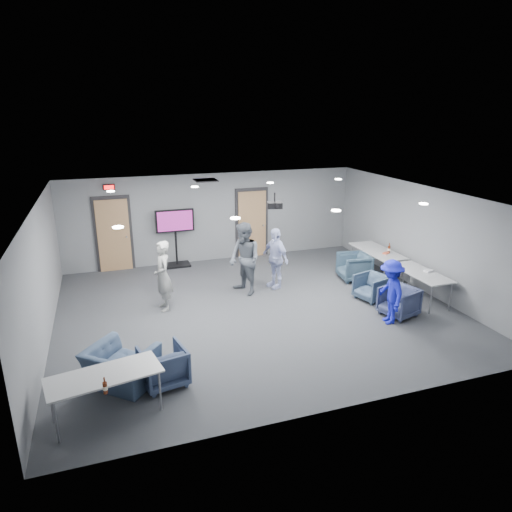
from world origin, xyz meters
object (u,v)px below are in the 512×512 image
object	(u,v)px
person_a	(163,276)
chair_right_a	(354,267)
table_right_b	(421,274)
table_right_a	(377,252)
projector	(275,205)
chair_front_a	(163,366)
chair_front_b	(121,367)
chair_right_c	(399,302)
person_d	(390,292)
bottle_front	(105,388)
bottle_right	(389,249)
person_c	(275,258)
tv_stand	(176,234)
chair_right_b	(371,287)
table_front_left	(104,377)
person_b	(245,259)

from	to	relation	value
person_a	chair_right_a	distance (m)	5.28
chair_right_a	table_right_b	world-z (taller)	chair_right_a
table_right_a	projector	bearing A→B (deg)	102.80
chair_front_a	chair_front_b	size ratio (longest dim) A/B	0.70
chair_right_c	chair_front_b	xyz separation A→B (m)	(-6.15, -0.84, 0.01)
person_d	chair_right_a	distance (m)	2.72
chair_right_c	bottle_front	world-z (taller)	bottle_front
bottle_front	bottle_right	distance (m)	8.72
person_c	chair_front_a	bearing A→B (deg)	-62.84
chair_right_a	tv_stand	world-z (taller)	tv_stand
chair_right_b	chair_front_a	world-z (taller)	chair_front_a
chair_front_b	table_right_a	bearing A→B (deg)	-113.44
person_d	projector	world-z (taller)	projector
table_front_left	projector	xyz separation A→B (m)	(4.01, 3.36, 1.72)
chair_front_a	bottle_right	distance (m)	7.40
person_c	projector	world-z (taller)	projector
chair_right_a	chair_front_b	size ratio (longest dim) A/B	0.75
chair_right_c	table_front_left	bearing A→B (deg)	-92.52
tv_stand	table_right_a	bearing A→B (deg)	-26.43
person_b	bottle_right	distance (m)	4.11
person_b	chair_front_b	world-z (taller)	person_b
person_a	chair_front_b	xyz separation A→B (m)	(-1.13, -2.92, -0.48)
chair_front_b	bottle_front	world-z (taller)	bottle_front
chair_right_c	tv_stand	xyz separation A→B (m)	(-4.23, 5.11, 0.64)
table_right_b	table_front_left	world-z (taller)	same
chair_right_c	table_right_a	size ratio (longest dim) A/B	0.40
person_c	table_right_b	xyz separation A→B (m)	(3.07, -1.96, -0.13)
table_right_b	bottle_front	size ratio (longest dim) A/B	6.64
chair_front_a	chair_front_b	world-z (taller)	chair_front_b
tv_stand	person_c	bearing A→B (deg)	-49.35
person_d	chair_right_c	bearing A→B (deg)	130.86
chair_right_c	bottle_right	world-z (taller)	bottle_right
bottle_front	person_a	bearing A→B (deg)	71.97
chair_right_c	chair_front_a	bearing A→B (deg)	-96.12
projector	chair_right_a	bearing A→B (deg)	28.99
person_a	tv_stand	xyz separation A→B (m)	(0.79, 3.04, 0.15)
chair_right_b	chair_right_c	size ratio (longest dim) A/B	0.94
person_c	projector	distance (m)	1.84
chair_right_b	person_b	bearing A→B (deg)	-131.75
tv_stand	person_a	bearing A→B (deg)	-104.59
chair_right_c	table_right_a	distance (m)	2.72
person_a	bottle_right	size ratio (longest dim) A/B	5.72
person_b	chair_right_a	distance (m)	3.21
tv_stand	table_front_left	bearing A→B (deg)	-107.89
person_d	bottle_front	world-z (taller)	person_d
chair_right_c	chair_front_a	world-z (taller)	chair_front_a
person_b	table_right_a	bearing A→B (deg)	73.00
chair_right_a	person_a	bearing A→B (deg)	-78.65
chair_front_b	table_right_b	distance (m)	7.32
chair_right_c	bottle_right	xyz separation A→B (m)	(1.17, 2.18, 0.50)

